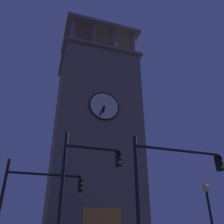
{
  "coord_description": "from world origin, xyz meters",
  "views": [
    {
      "loc": [
        5.58,
        20.24,
        1.95
      ],
      "look_at": [
        -2.03,
        -3.74,
        15.06
      ],
      "focal_mm": 38.05,
      "sensor_mm": 36.0,
      "label": 1
    }
  ],
  "objects_px": {
    "traffic_signal_near": "(30,199)",
    "traffic_signal_far": "(168,182)",
    "street_lamp": "(209,209)",
    "clocktower": "(95,139)",
    "traffic_signal_mid": "(80,183)"
  },
  "relations": [
    {
      "from": "clocktower",
      "to": "traffic_signal_near",
      "type": "bearing_deg",
      "value": 62.15
    },
    {
      "from": "clocktower",
      "to": "traffic_signal_mid",
      "type": "xyz_separation_m",
      "value": [
        3.69,
        13.04,
        -7.28
      ]
    },
    {
      "from": "traffic_signal_near",
      "to": "traffic_signal_far",
      "type": "xyz_separation_m",
      "value": [
        -5.63,
        3.76,
        0.46
      ]
    },
    {
      "from": "traffic_signal_far",
      "to": "street_lamp",
      "type": "relative_size",
      "value": 1.28
    },
    {
      "from": "traffic_signal_near",
      "to": "clocktower",
      "type": "bearing_deg",
      "value": -117.85
    },
    {
      "from": "clocktower",
      "to": "traffic_signal_mid",
      "type": "relative_size",
      "value": 4.55
    },
    {
      "from": "clocktower",
      "to": "traffic_signal_near",
      "type": "relative_size",
      "value": 5.34
    },
    {
      "from": "clocktower",
      "to": "traffic_signal_mid",
      "type": "height_order",
      "value": "clocktower"
    },
    {
      "from": "clocktower",
      "to": "traffic_signal_mid",
      "type": "distance_m",
      "value": 15.38
    },
    {
      "from": "clocktower",
      "to": "street_lamp",
      "type": "xyz_separation_m",
      "value": [
        -4.01,
        11.85,
        -8.07
      ]
    },
    {
      "from": "clocktower",
      "to": "traffic_signal_far",
      "type": "relative_size",
      "value": 4.9
    },
    {
      "from": "traffic_signal_mid",
      "to": "traffic_signal_near",
      "type": "bearing_deg",
      "value": -45.51
    },
    {
      "from": "traffic_signal_near",
      "to": "traffic_signal_mid",
      "type": "relative_size",
      "value": 0.85
    },
    {
      "from": "traffic_signal_near",
      "to": "traffic_signal_far",
      "type": "height_order",
      "value": "traffic_signal_far"
    },
    {
      "from": "clocktower",
      "to": "traffic_signal_far",
      "type": "distance_m",
      "value": 16.41
    }
  ]
}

